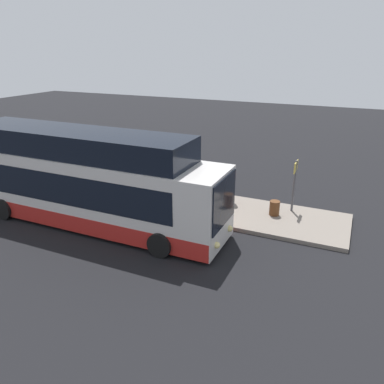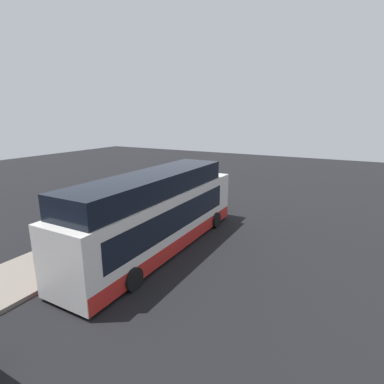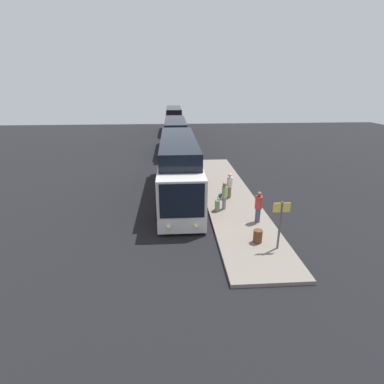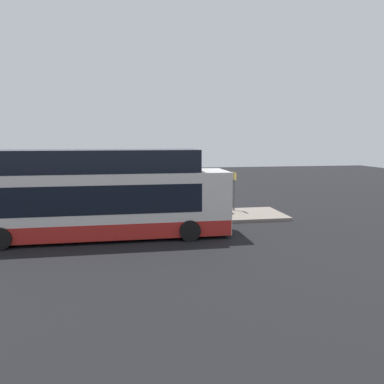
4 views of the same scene
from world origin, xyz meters
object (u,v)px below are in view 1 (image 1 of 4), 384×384
at_px(bus_lead, 85,183).
at_px(passenger_waiting, 151,178).
at_px(passenger_boarding, 231,183).
at_px(sign_post, 295,179).
at_px(passenger_with_bags, 179,188).
at_px(trash_bin, 274,208).
at_px(suitcase, 181,205).

bearing_deg(bus_lead, passenger_waiting, 70.60).
bearing_deg(passenger_boarding, passenger_waiting, -21.11).
xyz_separation_m(passenger_waiting, sign_post, (6.69, 1.07, 0.58)).
bearing_deg(passenger_with_bags, trash_bin, -134.49).
relative_size(sign_post, trash_bin, 3.62).
xyz_separation_m(passenger_waiting, passenger_with_bags, (1.87, -0.68, 0.02)).
distance_m(passenger_boarding, trash_bin, 2.41).
bearing_deg(suitcase, trash_bin, 19.79).
distance_m(passenger_boarding, sign_post, 2.92).
bearing_deg(passenger_boarding, trash_bin, 130.36).
height_order(sign_post, trash_bin, sign_post).
xyz_separation_m(passenger_boarding, sign_post, (2.86, 0.17, 0.54)).
bearing_deg(sign_post, passenger_with_bags, -160.09).
bearing_deg(passenger_boarding, passenger_with_bags, 4.44).
bearing_deg(suitcase, passenger_boarding, 50.46).
relative_size(passenger_with_bags, sign_post, 0.73).
height_order(bus_lead, trash_bin, bus_lead).
height_order(passenger_boarding, trash_bin, passenger_boarding).
relative_size(passenger_boarding, passenger_with_bags, 1.04).
relative_size(passenger_with_bags, suitcase, 1.84).
height_order(bus_lead, suitcase, bus_lead).
distance_m(bus_lead, passenger_boarding, 6.59).
bearing_deg(suitcase, passenger_with_bags, 123.14).
xyz_separation_m(bus_lead, suitcase, (3.34, 2.22, -1.26)).
relative_size(bus_lead, trash_bin, 18.74).
height_order(passenger_with_bags, trash_bin, passenger_with_bags).
relative_size(bus_lead, passenger_with_bags, 7.05).
xyz_separation_m(bus_lead, passenger_boarding, (5.01, 4.24, -0.63)).
relative_size(passenger_waiting, trash_bin, 2.65).
bearing_deg(sign_post, passenger_boarding, -176.52).
distance_m(bus_lead, trash_bin, 8.20).
xyz_separation_m(passenger_waiting, trash_bin, (6.07, 0.28, -0.61)).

